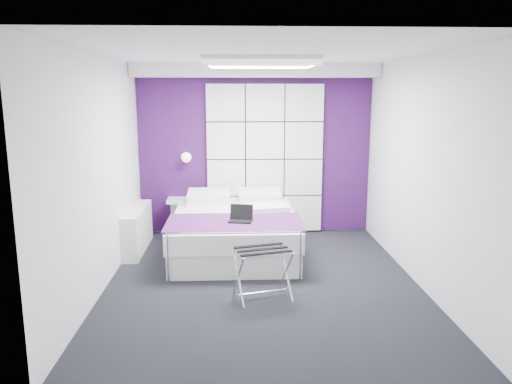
{
  "coord_description": "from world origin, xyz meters",
  "views": [
    {
      "loc": [
        -0.31,
        -5.51,
        2.19
      ],
      "look_at": [
        -0.06,
        0.35,
        1.01
      ],
      "focal_mm": 35.0,
      "sensor_mm": 36.0,
      "label": 1
    }
  ],
  "objects_px": {
    "bed": "(235,231)",
    "radiator": "(137,229)",
    "wall_lamp": "(186,157)",
    "nightstand": "(183,200)",
    "luggage_rack": "(263,273)",
    "laptop": "(240,217)"
  },
  "relations": [
    {
      "from": "wall_lamp",
      "to": "bed",
      "type": "bearing_deg",
      "value": -52.78
    },
    {
      "from": "nightstand",
      "to": "laptop",
      "type": "distance_m",
      "value": 1.66
    },
    {
      "from": "wall_lamp",
      "to": "nightstand",
      "type": "height_order",
      "value": "wall_lamp"
    },
    {
      "from": "wall_lamp",
      "to": "bed",
      "type": "xyz_separation_m",
      "value": [
        0.72,
        -0.95,
        -0.91
      ]
    },
    {
      "from": "nightstand",
      "to": "luggage_rack",
      "type": "distance_m",
      "value": 2.7
    },
    {
      "from": "wall_lamp",
      "to": "laptop",
      "type": "distance_m",
      "value": 1.76
    },
    {
      "from": "laptop",
      "to": "luggage_rack",
      "type": "bearing_deg",
      "value": -66.34
    },
    {
      "from": "wall_lamp",
      "to": "radiator",
      "type": "height_order",
      "value": "wall_lamp"
    },
    {
      "from": "laptop",
      "to": "nightstand",
      "type": "bearing_deg",
      "value": 133.4
    },
    {
      "from": "nightstand",
      "to": "laptop",
      "type": "relative_size",
      "value": 1.57
    },
    {
      "from": "radiator",
      "to": "nightstand",
      "type": "xyz_separation_m",
      "value": [
        0.57,
        0.72,
        0.26
      ]
    },
    {
      "from": "bed",
      "to": "radiator",
      "type": "bearing_deg",
      "value": 171.97
    },
    {
      "from": "radiator",
      "to": "nightstand",
      "type": "bearing_deg",
      "value": 51.86
    },
    {
      "from": "radiator",
      "to": "laptop",
      "type": "xyz_separation_m",
      "value": [
        1.44,
        -0.69,
        0.34
      ]
    },
    {
      "from": "wall_lamp",
      "to": "radiator",
      "type": "distance_m",
      "value": 1.35
    },
    {
      "from": "luggage_rack",
      "to": "laptop",
      "type": "xyz_separation_m",
      "value": [
        -0.22,
        1.04,
        0.36
      ]
    },
    {
      "from": "bed",
      "to": "nightstand",
      "type": "height_order",
      "value": "bed"
    },
    {
      "from": "nightstand",
      "to": "laptop",
      "type": "bearing_deg",
      "value": -58.15
    },
    {
      "from": "luggage_rack",
      "to": "laptop",
      "type": "distance_m",
      "value": 1.13
    },
    {
      "from": "nightstand",
      "to": "wall_lamp",
      "type": "bearing_deg",
      "value": 28.16
    },
    {
      "from": "radiator",
      "to": "bed",
      "type": "distance_m",
      "value": 1.38
    },
    {
      "from": "radiator",
      "to": "laptop",
      "type": "height_order",
      "value": "laptop"
    }
  ]
}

